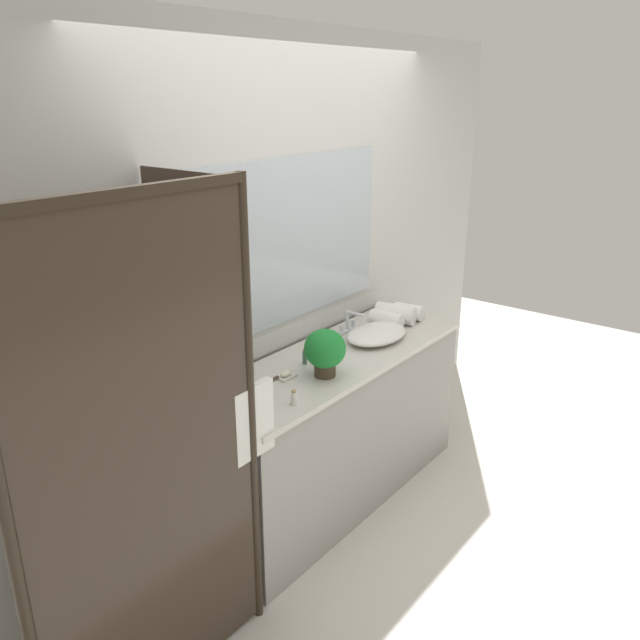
% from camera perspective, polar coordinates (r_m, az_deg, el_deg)
% --- Properties ---
extents(ground_plane, '(8.00, 8.00, 0.00)m').
position_cam_1_polar(ground_plane, '(3.95, 1.40, -15.31)').
color(ground_plane, silver).
extents(wall_back_with_mirror, '(4.40, 0.06, 2.60)m').
position_cam_1_polar(wall_back_with_mirror, '(3.58, -2.86, 4.13)').
color(wall_back_with_mirror, silver).
rests_on(wall_back_with_mirror, ground_plane).
extents(vanity_cabinet, '(1.80, 0.58, 0.90)m').
position_cam_1_polar(vanity_cabinet, '(3.71, 1.33, -9.56)').
color(vanity_cabinet, '#9E9993').
rests_on(vanity_cabinet, ground_plane).
extents(shower_enclosure, '(1.20, 0.59, 2.00)m').
position_cam_1_polar(shower_enclosure, '(2.51, -12.85, -10.45)').
color(shower_enclosure, '#2D2319').
rests_on(shower_enclosure, ground_plane).
extents(sink_basin, '(0.43, 0.30, 0.07)m').
position_cam_1_polar(sink_basin, '(3.73, 5.05, -1.23)').
color(sink_basin, white).
rests_on(sink_basin, vanity_cabinet).
extents(faucet, '(0.17, 0.15, 0.14)m').
position_cam_1_polar(faucet, '(3.83, 2.58, -0.43)').
color(faucet, silver).
rests_on(faucet, vanity_cabinet).
extents(potted_plant, '(0.21, 0.21, 0.25)m').
position_cam_1_polar(potted_plant, '(3.21, 0.45, -2.72)').
color(potted_plant, '#473828').
rests_on(potted_plant, vanity_cabinet).
extents(soap_dish, '(0.10, 0.07, 0.04)m').
position_cam_1_polar(soap_dish, '(3.24, -3.09, -4.95)').
color(soap_dish, silver).
rests_on(soap_dish, vanity_cabinet).
extents(amenity_bottle_body_wash, '(0.03, 0.03, 0.07)m').
position_cam_1_polar(amenity_bottle_body_wash, '(2.97, -2.33, -6.91)').
color(amenity_bottle_body_wash, white).
rests_on(amenity_bottle_body_wash, vanity_cabinet).
extents(amenity_bottle_conditioner, '(0.03, 0.03, 0.09)m').
position_cam_1_polar(amenity_bottle_conditioner, '(2.89, -4.72, -7.71)').
color(amenity_bottle_conditioner, white).
rests_on(amenity_bottle_conditioner, vanity_cabinet).
extents(amenity_bottle_lotion, '(0.02, 0.02, 0.09)m').
position_cam_1_polar(amenity_bottle_lotion, '(3.39, -1.38, -3.28)').
color(amenity_bottle_lotion, '#4C7056').
rests_on(amenity_bottle_lotion, vanity_cabinet).
extents(rolled_towel_near_edge, '(0.12, 0.19, 0.10)m').
position_cam_1_polar(rolled_towel_near_edge, '(4.08, 7.97, 0.73)').
color(rolled_towel_near_edge, white).
rests_on(rolled_towel_near_edge, vanity_cabinet).
extents(rolled_towel_middle, '(0.16, 0.26, 0.12)m').
position_cam_1_polar(rolled_towel_middle, '(4.01, 6.74, 0.58)').
color(rolled_towel_middle, white).
rests_on(rolled_towel_middle, vanity_cabinet).
extents(rolled_towel_far_edge, '(0.12, 0.21, 0.10)m').
position_cam_1_polar(rolled_towel_far_edge, '(3.92, 5.92, 0.03)').
color(rolled_towel_far_edge, white).
rests_on(rolled_towel_far_edge, vanity_cabinet).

